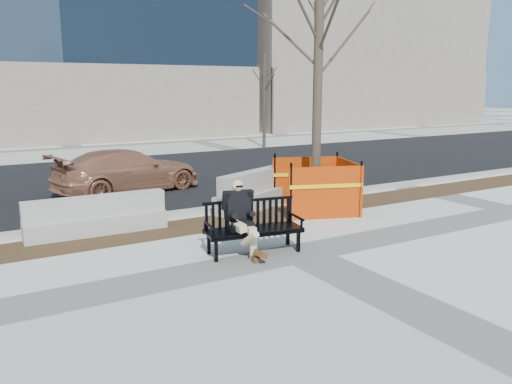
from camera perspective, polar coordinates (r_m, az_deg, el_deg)
ground at (r=9.23m, az=4.80°, el=-6.69°), size 120.00×120.00×0.00m
mulch_strip at (r=11.36m, az=-2.79°, el=-3.14°), size 40.00×1.20×0.02m
asphalt_street at (r=16.98m, az=-12.58°, el=1.50°), size 60.00×10.40×0.01m
curb at (r=12.17m, az=-4.88°, el=-1.91°), size 60.00×0.25×0.12m
bench at (r=9.21m, az=-0.25°, el=-6.68°), size 1.82×0.91×0.93m
seated_man at (r=9.18m, az=-1.80°, el=-6.76°), size 0.70×1.00×1.29m
tree_fence at (r=12.34m, az=6.47°, el=-2.04°), size 3.27×3.27×6.39m
sedan at (r=14.85m, az=-13.80°, el=0.02°), size 4.34×2.39×1.19m
jersey_barrier_left at (r=10.83m, az=-17.01°, el=-4.41°), size 2.74×0.62×0.78m
jersey_barrier_right at (r=12.82m, az=0.87°, el=-1.45°), size 3.20×1.91×0.92m
far_tree_right at (r=25.13m, az=0.89°, el=4.95°), size 2.31×2.31×4.74m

